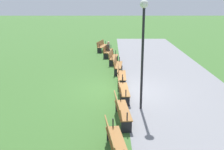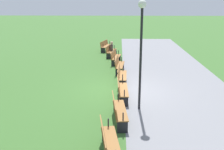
# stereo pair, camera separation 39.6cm
# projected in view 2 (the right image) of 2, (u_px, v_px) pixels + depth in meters

# --- Properties ---
(ground_plane) EXTENTS (120.00, 120.00, 0.00)m
(ground_plane) POSITION_uv_depth(u_px,v_px,m) (123.00, 90.00, 13.31)
(ground_plane) COLOR #3D6B2D
(path_paving) EXTENTS (35.23, 5.58, 0.01)m
(path_paving) POSITION_uv_depth(u_px,v_px,m) (179.00, 91.00, 13.23)
(path_paving) COLOR gray
(path_paving) RESTS_ON ground
(bench_0) EXTENTS (2.02, 0.97, 0.89)m
(bench_0) POSITION_uv_depth(u_px,v_px,m) (105.00, 46.00, 23.14)
(bench_0) COLOR #996633
(bench_0) RESTS_ON ground
(bench_1) EXTENTS (2.02, 0.86, 0.89)m
(bench_1) POSITION_uv_depth(u_px,v_px,m) (111.00, 50.00, 20.96)
(bench_1) COLOR #996633
(bench_1) RESTS_ON ground
(bench_2) EXTENTS (2.01, 0.75, 0.89)m
(bench_2) POSITION_uv_depth(u_px,v_px,m) (115.00, 57.00, 18.75)
(bench_2) COLOR #996633
(bench_2) RESTS_ON ground
(bench_3) EXTENTS (2.00, 0.64, 0.89)m
(bench_3) POSITION_uv_depth(u_px,v_px,m) (119.00, 64.00, 16.52)
(bench_3) COLOR #996633
(bench_3) RESTS_ON ground
(bench_4) EXTENTS (1.98, 0.53, 0.89)m
(bench_4) POSITION_uv_depth(u_px,v_px,m) (121.00, 75.00, 14.29)
(bench_4) COLOR #996633
(bench_4) RESTS_ON ground
(bench_5) EXTENTS (1.98, 0.53, 0.89)m
(bench_5) POSITION_uv_depth(u_px,v_px,m) (121.00, 89.00, 12.06)
(bench_5) COLOR #996633
(bench_5) RESTS_ON ground
(bench_6) EXTENTS (2.00, 0.64, 0.89)m
(bench_6) POSITION_uv_depth(u_px,v_px,m) (118.00, 109.00, 9.83)
(bench_6) COLOR #996633
(bench_6) RESTS_ON ground
(bench_7) EXTENTS (2.01, 0.75, 0.89)m
(bench_7) POSITION_uv_depth(u_px,v_px,m) (108.00, 141.00, 7.62)
(bench_7) COLOR #996633
(bench_7) RESTS_ON ground
(person_seated) EXTENTS (0.40, 0.57, 1.20)m
(person_seated) POSITION_uv_depth(u_px,v_px,m) (113.00, 48.00, 20.92)
(person_seated) COLOR #4C4238
(person_seated) RESTS_ON ground
(lamp_post) EXTENTS (0.32, 0.32, 4.44)m
(lamp_post) POSITION_uv_depth(u_px,v_px,m) (141.00, 37.00, 10.21)
(lamp_post) COLOR black
(lamp_post) RESTS_ON ground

